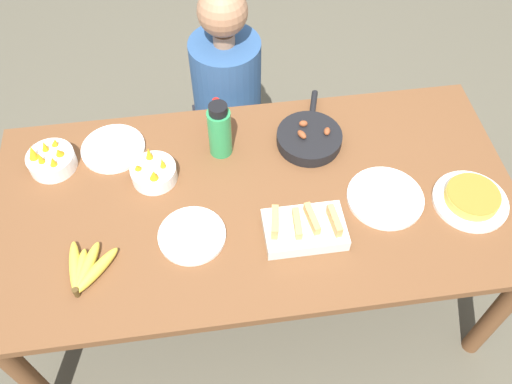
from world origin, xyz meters
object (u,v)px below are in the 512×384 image
hot_sauce_bottle (217,115)px  frittata_plate_center (471,199)px  empty_plate_far_left (385,198)px  fruit_bowl_mango (51,160)px  melon_tray (304,228)px  empty_plate_far_right (192,235)px  person_figure (228,113)px  fruit_bowl_citrus (154,172)px  water_bottle (220,130)px  banana_bunch (85,269)px  skillet (309,138)px  empty_plate_near_front (113,149)px

hot_sauce_bottle → frittata_plate_center: bearing=-30.0°
empty_plate_far_left → fruit_bowl_mango: (-1.17, 0.31, 0.03)m
melon_tray → fruit_bowl_mango: fruit_bowl_mango is taller
empty_plate_far_right → person_figure: size_ratio=0.21×
fruit_bowl_citrus → water_bottle: 0.28m
banana_bunch → skillet: bearing=28.7°
empty_plate_near_front → empty_plate_far_right: bearing=-57.9°
melon_tray → empty_plate_far_left: bearing=18.0°
banana_bunch → frittata_plate_center: size_ratio=0.80×
water_bottle → skillet: bearing=-1.2°
skillet → empty_plate_far_right: skillet is taller
empty_plate_near_front → empty_plate_far_left: size_ratio=0.88×
empty_plate_near_front → fruit_bowl_mango: size_ratio=1.39×
melon_tray → fruit_bowl_citrus: bearing=147.9°
melon_tray → empty_plate_far_right: size_ratio=1.19×
empty_plate_far_right → hot_sauce_bottle: bearing=74.6°
fruit_bowl_citrus → skillet: bearing=8.9°
melon_tray → empty_plate_near_front: melon_tray is taller
skillet → person_figure: person_figure is taller
fruit_bowl_mango → hot_sauce_bottle: bearing=10.6°
fruit_bowl_citrus → person_figure: (0.32, 0.53, -0.28)m
empty_plate_far_left → fruit_bowl_mango: 1.21m
empty_plate_far_right → fruit_bowl_mango: bearing=142.2°
frittata_plate_center → hot_sauce_bottle: 0.97m
empty_plate_far_left → fruit_bowl_mango: fruit_bowl_mango is taller
skillet → fruit_bowl_citrus: bearing=115.4°
melon_tray → water_bottle: 0.48m
empty_plate_far_left → water_bottle: bearing=150.9°
empty_plate_far_left → water_bottle: (-0.55, 0.31, 0.10)m
empty_plate_far_right → fruit_bowl_citrus: (-0.12, 0.27, 0.03)m
skillet → fruit_bowl_mango: 0.95m
person_figure → skillet: bearing=-58.5°
person_figure → fruit_bowl_citrus: bearing=-120.6°
frittata_plate_center → fruit_bowl_citrus: (-1.09, 0.26, 0.01)m
fruit_bowl_mango → banana_bunch: bearing=-73.2°
empty_plate_far_right → water_bottle: 0.40m
frittata_plate_center → water_bottle: size_ratio=1.12×
melon_tray → empty_plate_far_left: melon_tray is taller
skillet → hot_sauce_bottle: hot_sauce_bottle is taller
banana_bunch → frittata_plate_center: frittata_plate_center is taller
frittata_plate_center → fruit_bowl_mango: size_ratio=1.53×
skillet → person_figure: (-0.27, 0.44, -0.27)m
water_bottle → fruit_bowl_mango: bearing=179.2°
hot_sauce_bottle → person_figure: (0.06, 0.31, -0.31)m
person_figure → empty_plate_far_right: bearing=-103.9°
empty_plate_near_front → hot_sauce_bottle: size_ratio=1.66×
banana_bunch → hot_sauce_bottle: bearing=50.3°
empty_plate_far_right → melon_tray: bearing=-6.0°
banana_bunch → hot_sauce_bottle: (0.48, 0.58, 0.04)m
hot_sauce_bottle → banana_bunch: bearing=-129.7°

